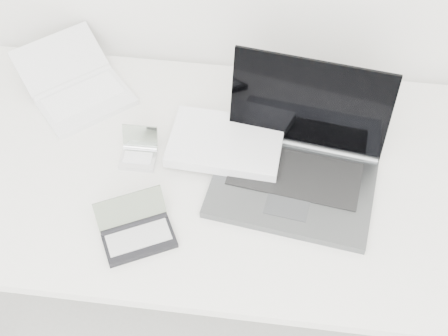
# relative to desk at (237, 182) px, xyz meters

# --- Properties ---
(desk) EXTENTS (1.60, 0.80, 0.73)m
(desk) POSITION_rel_desk_xyz_m (0.00, 0.00, 0.00)
(desk) COLOR white
(desk) RESTS_ON ground
(laptop_large) EXTENTS (0.57, 0.39, 0.27)m
(laptop_large) POSITION_rel_desk_xyz_m (0.09, 0.03, 0.09)
(laptop_large) COLOR #4F5153
(laptop_large) RESTS_ON desk
(netbook_open_white) EXTENTS (0.39, 0.40, 0.10)m
(netbook_open_white) POSITION_rel_desk_xyz_m (-0.49, 0.22, 0.07)
(netbook_open_white) COLOR white
(netbook_open_white) RESTS_ON desk
(pda_silver) EXTENTS (0.09, 0.10, 0.08)m
(pda_silver) POSITION_rel_desk_xyz_m (-0.27, 0.02, 0.06)
(pda_silver) COLOR silver
(pda_silver) RESTS_ON desk
(palmtop_charcoal) EXTENTS (0.21, 0.20, 0.09)m
(palmtop_charcoal) POSITION_rel_desk_xyz_m (-0.22, -0.23, 0.06)
(palmtop_charcoal) COLOR black
(palmtop_charcoal) RESTS_ON desk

